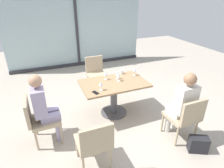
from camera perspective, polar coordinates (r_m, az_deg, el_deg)
ground_plane at (r=4.15m, az=0.53°, el=-8.64°), size 12.00×12.00×0.00m
window_wall_backdrop at (r=6.56m, az=-10.65°, el=15.76°), size 4.55×0.10×2.70m
dining_table_main at (r=3.86m, az=0.56°, el=-2.05°), size 1.32×0.82×0.73m
chair_front_right at (r=3.43m, az=21.33°, el=-9.09°), size 0.46×0.50×0.87m
chair_side_end at (r=3.39m, az=-21.25°, el=-9.47°), size 0.50×0.46×0.87m
chair_near_window at (r=4.90m, az=-4.87°, el=3.72°), size 0.46×0.51×0.87m
chair_front_left at (r=2.75m, az=-5.43°, el=-17.16°), size 0.46×0.50×0.87m
person_front_right at (r=3.38m, az=20.68°, el=-5.33°), size 0.34×0.39×1.26m
person_side_end at (r=3.28m, az=-19.94°, el=-6.26°), size 0.39×0.34×1.26m
wine_glass_0 at (r=4.08m, az=6.85°, el=4.36°), size 0.07×0.07×0.18m
wine_glass_1 at (r=3.79m, az=1.99°, el=2.75°), size 0.07×0.07×0.18m
wine_glass_2 at (r=3.85m, az=-2.04°, el=3.14°), size 0.07×0.07×0.18m
wine_glass_3 at (r=3.88m, az=1.59°, el=3.35°), size 0.07×0.07×0.18m
wine_glass_4 at (r=3.44m, az=-3.43°, el=0.09°), size 0.07×0.07×0.18m
coffee_cup at (r=4.17m, az=2.93°, el=3.69°), size 0.08×0.08×0.09m
cell_phone_on_table at (r=3.41m, az=-5.04°, el=-2.64°), size 0.11×0.16×0.01m
handbag_0 at (r=3.51m, az=24.73°, el=-16.31°), size 0.34×0.28×0.28m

